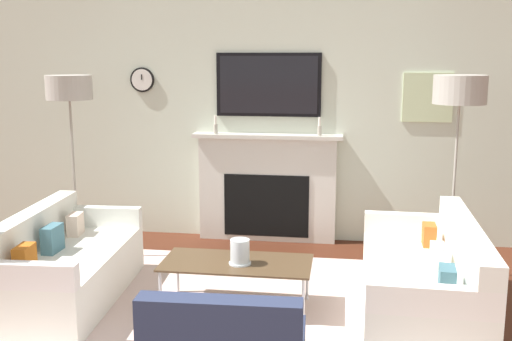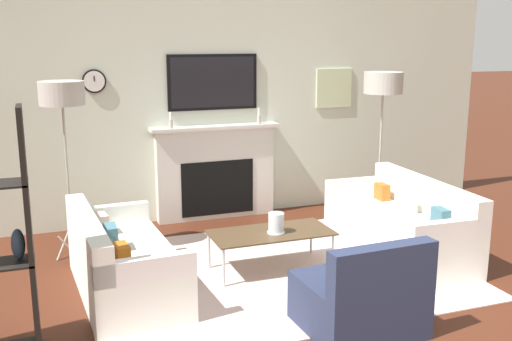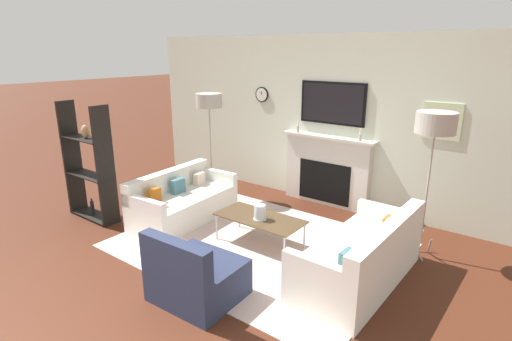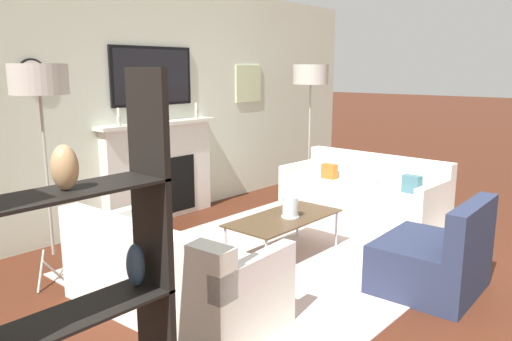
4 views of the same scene
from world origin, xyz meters
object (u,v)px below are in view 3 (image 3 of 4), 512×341
at_px(coffee_table, 259,219).
at_px(floor_lamp_left, 209,102).
at_px(armchair, 195,277).
at_px(couch_right, 361,259).
at_px(floor_lamp_right, 436,125).
at_px(couch_left, 182,202).
at_px(shelf_unit, 89,166).
at_px(hurricane_candle, 260,213).

xyz_separation_m(coffee_table, floor_lamp_left, (-1.76, 0.97, 1.27)).
bearing_deg(armchair, couch_right, 47.23).
bearing_deg(floor_lamp_right, coffee_table, -151.23).
bearing_deg(couch_right, armchair, -132.77).
relative_size(armchair, floor_lamp_left, 0.48).
bearing_deg(couch_left, shelf_unit, -145.76).
distance_m(couch_right, shelf_unit, 4.05).
height_order(floor_lamp_right, shelf_unit, floor_lamp_right).
relative_size(couch_left, floor_lamp_left, 0.94).
bearing_deg(armchair, coffee_table, 98.30).
bearing_deg(floor_lamp_left, coffee_table, -28.91).
distance_m(couch_left, couch_right, 2.82).
height_order(armchair, floor_lamp_right, floor_lamp_right).
bearing_deg(armchair, hurricane_candle, 96.94).
relative_size(couch_left, hurricane_candle, 8.60).
relative_size(floor_lamp_left, shelf_unit, 1.02).
relative_size(floor_lamp_right, shelf_unit, 1.03).
height_order(couch_left, coffee_table, couch_left).
xyz_separation_m(couch_right, hurricane_candle, (-1.38, -0.00, 0.19)).
bearing_deg(hurricane_candle, armchair, -83.06).
bearing_deg(shelf_unit, floor_lamp_right, 22.50).
relative_size(coffee_table, hurricane_candle, 5.97).
distance_m(couch_left, shelf_unit, 1.47).
distance_m(hurricane_candle, shelf_unit, 2.70).
height_order(coffee_table, floor_lamp_right, floor_lamp_right).
distance_m(couch_left, coffee_table, 1.41).
bearing_deg(couch_left, armchair, -39.34).
height_order(floor_lamp_left, floor_lamp_right, floor_lamp_right).
distance_m(couch_right, armchair, 1.79).
xyz_separation_m(armchair, shelf_unit, (-2.73, 0.55, 0.57)).
height_order(floor_lamp_left, shelf_unit, floor_lamp_left).
bearing_deg(couch_left, couch_right, 0.03).
relative_size(coffee_table, floor_lamp_right, 0.64).
relative_size(couch_right, floor_lamp_right, 1.01).
distance_m(hurricane_candle, floor_lamp_left, 2.37).
distance_m(couch_right, floor_lamp_right, 1.74).
distance_m(floor_lamp_left, floor_lamp_right, 3.52).
bearing_deg(couch_right, couch_left, -179.97).
bearing_deg(armchair, couch_left, 140.66).
bearing_deg(couch_right, hurricane_candle, -180.00).
height_order(couch_right, hurricane_candle, couch_right).
distance_m(armchair, floor_lamp_right, 3.13).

